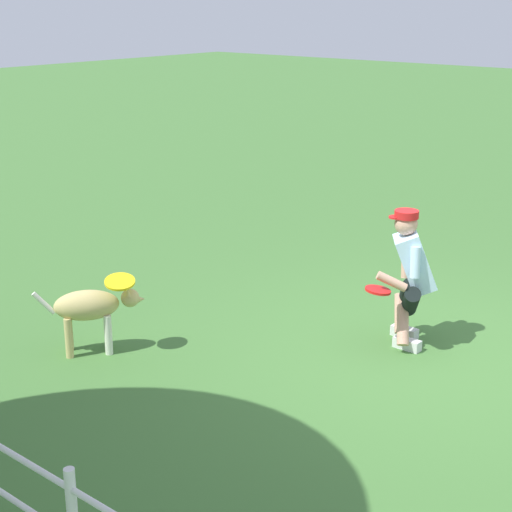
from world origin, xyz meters
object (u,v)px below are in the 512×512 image
(dog, at_px, (92,308))
(frisbee_held, at_px, (378,290))
(frisbee_flying, at_px, (120,282))
(person, at_px, (410,273))

(dog, distance_m, frisbee_held, 2.60)
(frisbee_flying, height_order, frisbee_held, frisbee_flying)
(frisbee_flying, relative_size, frisbee_held, 1.16)
(dog, distance_m, frisbee_flying, 0.37)
(person, relative_size, frisbee_flying, 4.69)
(dog, bearing_deg, frisbee_flying, -14.82)
(person, height_order, frisbee_held, person)
(dog, height_order, frisbee_held, frisbee_held)
(frisbee_flying, bearing_deg, person, -135.63)
(person, distance_m, frisbee_flying, 2.65)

